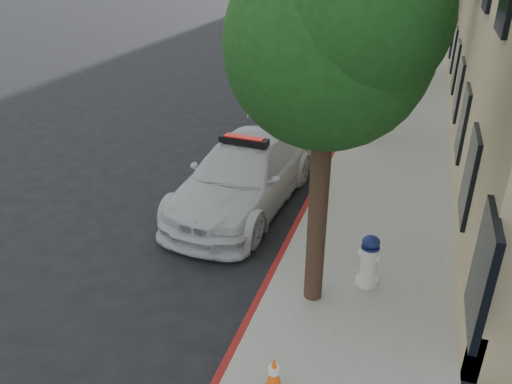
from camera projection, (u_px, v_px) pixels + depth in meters
The scene contains 9 objects.
ground at pixel (203, 220), 10.94m from camera, with size 120.00×120.00×0.00m, color black.
sidewalk at pixel (402, 105), 18.38m from camera, with size 3.20×50.00×0.15m, color gray.
curb_strip at pixel (360, 101), 18.81m from camera, with size 0.12×50.00×0.15m, color maroon.
tree_near at pixel (331, 43), 6.49m from camera, with size 2.92×2.82×5.62m.
police_car at pixel (244, 174), 11.26m from camera, with size 2.47×5.33×1.66m.
parked_car_mid at pixel (343, 77), 19.65m from camera, with size 1.65×4.10×1.40m, color black.
parked_car_far at pixel (358, 44), 25.68m from camera, with size 1.53×4.38×1.44m, color black.
fire_hydrant at pixel (369, 261), 8.45m from camera, with size 0.41×0.37×0.95m.
traffic_cone at pixel (274, 377), 6.37m from camera, with size 0.45×0.45×0.67m.
Camera 1 is at (4.10, -8.65, 5.46)m, focal length 35.00 mm.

